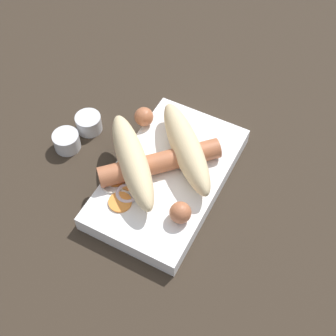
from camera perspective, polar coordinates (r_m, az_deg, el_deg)
The scene contains 7 objects.
ground_plane at distance 0.70m, azimuth 0.00°, elevation -1.78°, with size 3.00×3.00×0.00m, color #33281E.
food_tray at distance 0.69m, azimuth 0.00°, elevation -1.15°, with size 0.26×0.15×0.03m.
bread_roll at distance 0.67m, azimuth -1.05°, elevation 1.73°, with size 0.21×0.21×0.05m.
sausage at distance 0.67m, azimuth -0.89°, elevation 0.85°, with size 0.16×0.16×0.03m.
pickled_veggies at distance 0.67m, azimuth -5.77°, elevation -2.33°, with size 0.07×0.06×0.01m.
condiment_cup_near at distance 0.77m, azimuth -9.62°, elevation 5.34°, with size 0.04×0.04×0.03m.
condiment_cup_far at distance 0.75m, azimuth -12.24°, elevation 3.14°, with size 0.04×0.04×0.03m.
Camera 1 is at (-0.35, -0.18, 0.58)m, focal length 50.00 mm.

